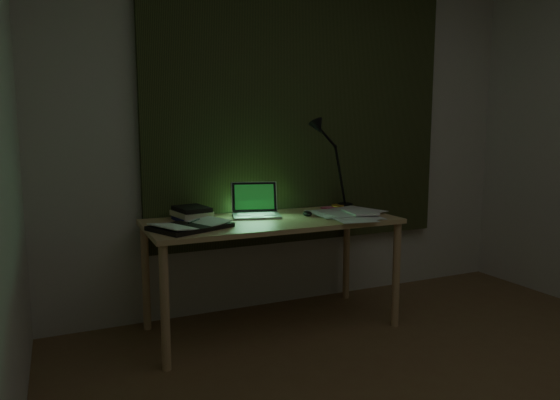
# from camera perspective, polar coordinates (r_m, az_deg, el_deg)

# --- Properties ---
(wall_back) EXTENTS (3.50, 0.00, 2.50)m
(wall_back) POSITION_cam_1_polar(r_m,az_deg,el_deg) (3.52, 2.31, 8.41)
(wall_back) COLOR beige
(wall_back) RESTS_ON ground
(curtain) EXTENTS (2.20, 0.06, 2.00)m
(curtain) POSITION_cam_1_polar(r_m,az_deg,el_deg) (3.49, 2.63, 11.71)
(curtain) COLOR #272F17
(curtain) RESTS_ON wall_back
(desk) EXTENTS (1.51, 0.66, 0.69)m
(desk) POSITION_cam_1_polar(r_m,az_deg,el_deg) (3.10, -0.92, -8.46)
(desk) COLOR tan
(desk) RESTS_ON floor
(laptop) EXTENTS (0.37, 0.39, 0.21)m
(laptop) POSITION_cam_1_polar(r_m,az_deg,el_deg) (3.09, -2.71, -0.03)
(laptop) COLOR silver
(laptop) RESTS_ON desk
(open_textbook) EXTENTS (0.48, 0.42, 0.03)m
(open_textbook) POSITION_cam_1_polar(r_m,az_deg,el_deg) (2.78, -10.20, -2.89)
(open_textbook) COLOR white
(open_textbook) RESTS_ON desk
(book_stack) EXTENTS (0.20, 0.23, 0.09)m
(book_stack) POSITION_cam_1_polar(r_m,az_deg,el_deg) (3.02, -10.16, -1.49)
(book_stack) COLOR white
(book_stack) RESTS_ON desk
(loose_papers) EXTENTS (0.48, 0.49, 0.02)m
(loose_papers) POSITION_cam_1_polar(r_m,az_deg,el_deg) (3.18, 8.10, -1.57)
(loose_papers) COLOR silver
(loose_papers) RESTS_ON desk
(mouse) EXTENTS (0.06, 0.09, 0.03)m
(mouse) POSITION_cam_1_polar(r_m,az_deg,el_deg) (3.14, 3.14, -1.55)
(mouse) COLOR black
(mouse) RESTS_ON desk
(sticky_yellow) EXTENTS (0.10, 0.10, 0.02)m
(sticky_yellow) POSITION_cam_1_polar(r_m,az_deg,el_deg) (3.54, 6.82, -0.64)
(sticky_yellow) COLOR gold
(sticky_yellow) RESTS_ON desk
(sticky_pink) EXTENTS (0.08, 0.08, 0.02)m
(sticky_pink) POSITION_cam_1_polar(r_m,az_deg,el_deg) (3.41, 5.49, -0.95)
(sticky_pink) COLOR #FE6391
(sticky_pink) RESTS_ON desk
(desk_lamp) EXTENTS (0.40, 0.32, 0.58)m
(desk_lamp) POSITION_cam_1_polar(r_m,az_deg,el_deg) (3.54, 7.51, 3.90)
(desk_lamp) COLOR black
(desk_lamp) RESTS_ON desk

